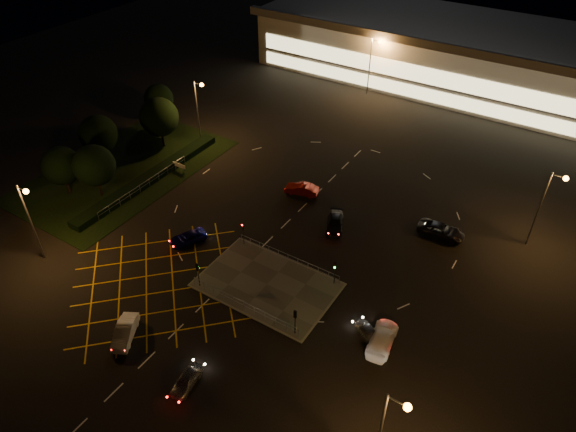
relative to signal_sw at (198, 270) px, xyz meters
The scene contains 27 objects.
ground 7.58m from the signal_sw, 56.28° to the left, with size 180.00×180.00×0.00m, color black.
pedestrian_island 7.57m from the signal_sw, 33.65° to the left, with size 14.00×9.00×0.12m, color #4C4944.
grass_verge 26.93m from the signal_sw, 153.45° to the left, with size 18.00×30.00×0.08m, color black.
hedge 22.55m from the signal_sw, 147.74° to the left, with size 2.00×26.00×1.00m, color black.
supermarket 68.13m from the signal_sw, 86.63° to the left, with size 72.00×26.50×10.50m.
streetlight_sw 19.03m from the signal_sw, 161.12° to the right, with size 1.78×0.56×10.03m.
streetlight_se 26.05m from the signal_sw, 18.14° to the right, with size 1.78×0.56×10.03m.
streetlight_nw 31.24m from the signal_sw, 129.19° to the left, with size 1.78×0.56×10.03m.
streetlight_ne 38.75m from the signal_sw, 42.43° to the left, with size 1.78×0.56×10.03m.
streetlight_far_left 54.44m from the signal_sw, 95.88° to the left, with size 1.78×0.56×10.03m.
signal_sw is the anchor object (origin of this frame).
signal_se 12.00m from the signal_sw, ahead, with size 0.28×0.30×3.15m.
signal_nw 7.99m from the signal_sw, 90.00° to the left, with size 0.28×0.30×3.15m.
signal_ne 14.41m from the signal_sw, 33.65° to the left, with size 0.28×0.30×3.15m.
tree_a 26.38m from the signal_sw, behind, with size 5.04×5.04×6.86m.
tree_b 30.55m from the signal_sw, 156.81° to the left, with size 5.40×5.40×7.35m.
tree_c 31.34m from the signal_sw, 140.20° to the left, with size 5.76×5.76×7.84m.
tree_d 39.73m from the signal_sw, 139.09° to the left, with size 4.68×4.68×6.37m.
tree_e 22.92m from the signal_sw, 164.76° to the left, with size 5.40×5.40×7.35m.
car_near_silver 12.27m from the signal_sw, 55.20° to the right, with size 1.53×3.80×1.29m, color #ABAEB2.
car_queue_white 9.36m from the signal_sw, 100.06° to the right, with size 1.58×4.52×1.49m, color white.
car_left_blue 7.89m from the signal_sw, 140.36° to the left, with size 2.02×4.38×1.22m, color #0E0E55.
car_far_dkgrey 18.26m from the signal_sw, 65.79° to the left, with size 1.95×4.79×1.39m, color black.
car_right_silver 18.77m from the signal_sw, 10.19° to the left, with size 1.49×3.70×1.26m, color #A6A7AD.
car_circ_red 20.63m from the signal_sw, 89.18° to the left, with size 1.58×4.53×1.49m, color maroon.
car_east_grey 29.07m from the signal_sw, 49.30° to the left, with size 2.57×5.57×1.55m, color black.
car_approach_white 19.98m from the signal_sw, ahead, with size 2.19×5.40×1.57m, color white.
Camera 1 is at (24.81, -33.76, 39.72)m, focal length 32.00 mm.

